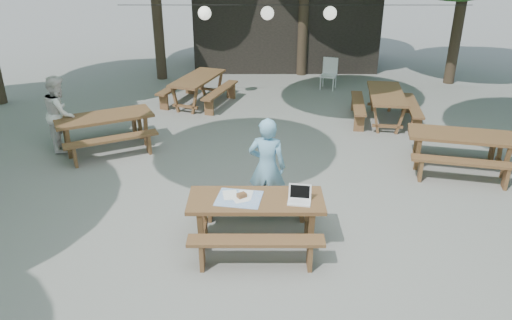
{
  "coord_description": "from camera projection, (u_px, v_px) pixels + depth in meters",
  "views": [
    {
      "loc": [
        -0.47,
        -7.1,
        4.34
      ],
      "look_at": [
        -0.48,
        -0.0,
        1.05
      ],
      "focal_mm": 35.0,
      "sensor_mm": 36.0,
      "label": 1
    }
  ],
  "objects": [
    {
      "name": "picnic_table_nw",
      "position": [
        106.0,
        131.0,
        10.73
      ],
      "size": [
        2.4,
        2.25,
        0.75
      ],
      "rotation": [
        0.0,
        0.0,
        0.45
      ],
      "color": "brown",
      "rests_on": "ground"
    },
    {
      "name": "picnic_table_ne",
      "position": [
        459.0,
        151.0,
        9.77
      ],
      "size": [
        2.21,
        1.97,
        0.75
      ],
      "rotation": [
        0.0,
        0.0,
        -0.23
      ],
      "color": "brown",
      "rests_on": "ground"
    },
    {
      "name": "second_person",
      "position": [
        60.0,
        113.0,
        10.55
      ],
      "size": [
        0.77,
        0.9,
        1.61
      ],
      "primitive_type": "imported",
      "rotation": [
        0.0,
        0.0,
        1.8
      ],
      "color": "white",
      "rests_on": "ground"
    },
    {
      "name": "ground",
      "position": [
        285.0,
        217.0,
        8.27
      ],
      "size": [
        80.0,
        80.0,
        0.0
      ],
      "primitive_type": "plane",
      "color": "slate",
      "rests_on": "ground"
    },
    {
      "name": "paper_lanterns",
      "position": [
        268.0,
        13.0,
        12.7
      ],
      "size": [
        9.0,
        0.34,
        0.38
      ],
      "color": "black",
      "rests_on": "ground"
    },
    {
      "name": "tabletop_clutter",
      "position": [
        239.0,
        197.0,
        7.32
      ],
      "size": [
        0.73,
        0.65,
        0.08
      ],
      "color": "#3A73C6",
      "rests_on": "main_picnic_table"
    },
    {
      "name": "plastic_chair",
      "position": [
        328.0,
        80.0,
        14.85
      ],
      "size": [
        0.56,
        0.56,
        0.9
      ],
      "rotation": [
        0.0,
        0.0,
        -0.33
      ],
      "color": "silver",
      "rests_on": "ground"
    },
    {
      "name": "picnic_table_far_e",
      "position": [
        385.0,
        107.0,
        12.23
      ],
      "size": [
        1.82,
        2.09,
        0.75
      ],
      "rotation": [
        0.0,
        0.0,
        1.44
      ],
      "color": "brown",
      "rests_on": "ground"
    },
    {
      "name": "woman",
      "position": [
        267.0,
        167.0,
        8.09
      ],
      "size": [
        0.67,
        0.51,
        1.67
      ],
      "primitive_type": "imported",
      "rotation": [
        0.0,
        0.0,
        2.95
      ],
      "color": "#73AED2",
      "rests_on": "ground"
    },
    {
      "name": "laptop",
      "position": [
        300.0,
        197.0,
        7.23
      ],
      "size": [
        0.36,
        0.31,
        0.24
      ],
      "rotation": [
        0.0,
        0.0,
        -0.15
      ],
      "color": "white",
      "rests_on": "main_picnic_table"
    },
    {
      "name": "pavilion",
      "position": [
        285.0,
        23.0,
        17.21
      ],
      "size": [
        6.0,
        3.0,
        2.8
      ],
      "primitive_type": "cube",
      "color": "black",
      "rests_on": "ground"
    },
    {
      "name": "main_picnic_table",
      "position": [
        256.0,
        220.0,
        7.47
      ],
      "size": [
        2.0,
        1.58,
        0.75
      ],
      "color": "brown",
      "rests_on": "ground"
    },
    {
      "name": "picnic_table_far_w",
      "position": [
        198.0,
        90.0,
        13.49
      ],
      "size": [
        2.12,
        2.32,
        0.75
      ],
      "rotation": [
        0.0,
        0.0,
        1.23
      ],
      "color": "brown",
      "rests_on": "ground"
    }
  ]
}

